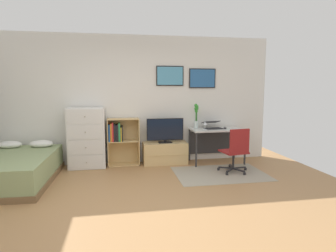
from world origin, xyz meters
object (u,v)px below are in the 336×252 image
Objects in this scene: television at (165,131)px; computer_mouse at (225,128)px; bed at (13,169)px; office_chair at (236,149)px; tv_stand at (165,153)px; dresser at (87,138)px; laptop at (212,125)px; wine_glass at (205,123)px; bookshelf at (120,138)px; desk at (215,134)px; bamboo_vase at (196,115)px.

computer_mouse is at bearing -5.41° from television.
office_chair reaches higher than bed.
computer_mouse reaches higher than tv_stand.
dresser is at bearing -179.46° from tv_stand.
office_chair is (1.21, -0.89, -0.26)m from television.
tv_stand is at bearing 134.68° from office_chair.
bed is at bearing -175.83° from laptop.
television reaches higher than wine_glass.
bookshelf reaches higher than laptop.
computer_mouse is (0.17, -0.11, 0.15)m from desk.
desk is at bearing 146.71° from computer_mouse.
office_chair is (3.97, -0.13, 0.22)m from bed.
laptop is 4.24× the size of computer_mouse.
laptop is at bearing 93.03° from office_chair.
computer_mouse is (0.25, -0.12, -0.05)m from laptop.
bamboo_vase reaches higher than television.
laptop is 0.28m from wine_glass.
bed is at bearing -171.02° from computer_mouse.
bed is 2.34× the size of office_chair.
television reaches higher than desk.
bookshelf is 2.23m from computer_mouse.
wine_glass is (0.82, -0.17, 0.16)m from television.
bed is 3.91m from laptop.
bed is 4.56× the size of laptop.
television is at bearing 135.36° from office_chair.
dresser is at bearing 35.31° from bed.
dresser is 2.64m from laptop.
office_chair is (2.81, -0.90, -0.15)m from dresser.
television is (0.93, -0.08, 0.14)m from bookshelf.
laptop reaches higher than computer_mouse.
desk is 0.26m from computer_mouse.
laptop reaches higher than tv_stand.
bookshelf is 1.86× the size of bamboo_vase.
computer_mouse is (4.05, 0.64, 0.51)m from bed.
bookshelf is 1.79m from wine_glass.
office_chair is at bearing -36.41° from television.
television is 1.04m from laptop.
television is at bearing 17.24° from bed.
dresser is 2.89m from computer_mouse.
dresser is 2.71m from desk.
tv_stand is at bearing -3.35° from bookshelf.
laptop is at bearing 13.13° from bed.
laptop is at bearing -0.24° from television.
bed is 2.87m from tv_stand.
office_chair is 8.27× the size of computer_mouse.
laptop reaches higher than desk.
television is 0.91× the size of office_chair.
bed is 1.80× the size of desk.
wine_glass is (1.75, -0.24, 0.30)m from bookshelf.
television is at bearing -0.26° from dresser.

